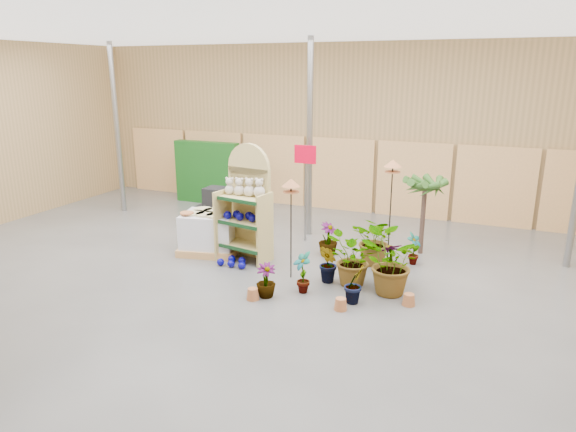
{
  "coord_description": "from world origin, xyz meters",
  "views": [
    {
      "loc": [
        4.06,
        -7.5,
        3.77
      ],
      "look_at": [
        0.3,
        1.5,
        1.0
      ],
      "focal_mm": 32.0,
      "sensor_mm": 36.0,
      "label": 1
    }
  ],
  "objects_px": {
    "potted_plant_2": "(352,260)",
    "display_shelf": "(247,207)",
    "pallet_stack": "(210,233)",
    "bird_table_front": "(291,186)"
  },
  "relations": [
    {
      "from": "pallet_stack",
      "to": "potted_plant_2",
      "type": "bearing_deg",
      "value": -22.35
    },
    {
      "from": "display_shelf",
      "to": "pallet_stack",
      "type": "height_order",
      "value": "display_shelf"
    },
    {
      "from": "pallet_stack",
      "to": "potted_plant_2",
      "type": "distance_m",
      "value": 3.36
    },
    {
      "from": "pallet_stack",
      "to": "bird_table_front",
      "type": "xyz_separation_m",
      "value": [
        2.14,
        -0.65,
        1.33
      ]
    },
    {
      "from": "pallet_stack",
      "to": "bird_table_front",
      "type": "height_order",
      "value": "bird_table_front"
    },
    {
      "from": "display_shelf",
      "to": "potted_plant_2",
      "type": "xyz_separation_m",
      "value": [
        2.4,
        -0.59,
        -0.59
      ]
    },
    {
      "from": "potted_plant_2",
      "to": "display_shelf",
      "type": "bearing_deg",
      "value": 166.2
    },
    {
      "from": "pallet_stack",
      "to": "display_shelf",
      "type": "bearing_deg",
      "value": -12.23
    },
    {
      "from": "display_shelf",
      "to": "potted_plant_2",
      "type": "relative_size",
      "value": 2.39
    },
    {
      "from": "display_shelf",
      "to": "bird_table_front",
      "type": "distance_m",
      "value": 1.55
    }
  ]
}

